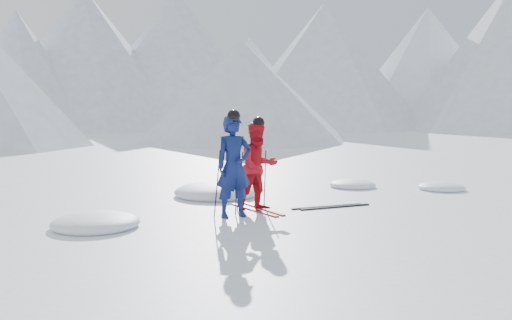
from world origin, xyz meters
TOP-DOWN VIEW (x-y plane):
  - ground at (0.00, 0.00)m, footprint 160.00×160.00m
  - mountain_range at (5.71, 35.31)m, footprint 106.15×62.94m
  - skier_blue at (-2.66, 0.41)m, footprint 0.82×0.63m
  - skier_red at (-1.82, 0.69)m, footprint 0.99×0.81m
  - pole_blue_left at (-2.96, 0.56)m, footprint 0.13×0.09m
  - pole_blue_right at (-2.41, 0.66)m, footprint 0.13×0.08m
  - pole_red_left at (-2.12, 0.94)m, footprint 0.12×0.10m
  - pole_red_right at (-1.52, 0.84)m, footprint 0.12×0.09m
  - ski_worn_left at (-1.94, 0.69)m, footprint 0.23×1.70m
  - ski_worn_right at (-1.70, 0.69)m, footprint 0.35×1.69m
  - ski_loose_a at (-0.43, 0.02)m, footprint 1.65×0.59m
  - ski_loose_b at (-0.33, -0.13)m, footprint 1.66×0.54m
  - snow_lumps at (-1.36, 1.98)m, footprint 10.42×4.49m

SIDE VIEW (x-z plane):
  - ground at x=0.00m, z-range 0.00..0.00m
  - snow_lumps at x=-1.36m, z-range -0.23..0.23m
  - ski_worn_left at x=-1.94m, z-range 0.00..0.03m
  - ski_worn_right at x=-1.70m, z-range 0.00..0.03m
  - ski_loose_a at x=-0.43m, z-range 0.00..0.03m
  - ski_loose_b at x=-0.33m, z-range 0.00..0.03m
  - pole_red_left at x=-2.12m, z-range 0.00..1.25m
  - pole_red_right at x=-1.52m, z-range 0.00..1.25m
  - pole_blue_left at x=-2.96m, z-range 0.00..1.35m
  - pole_blue_right at x=-2.41m, z-range 0.00..1.35m
  - skier_red at x=-1.82m, z-range 0.00..1.88m
  - skier_blue at x=-2.66m, z-range 0.00..2.03m
  - mountain_range at x=5.71m, z-range -1.04..14.49m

